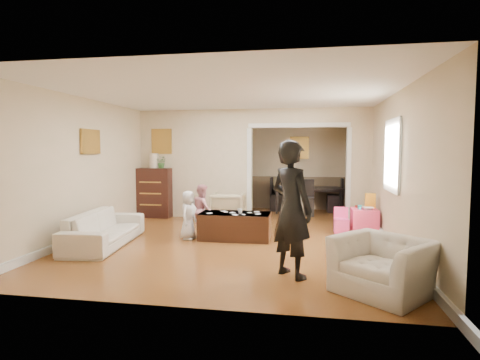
% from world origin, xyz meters
% --- Properties ---
extents(floor, '(7.00, 7.00, 0.00)m').
position_xyz_m(floor, '(0.00, 0.00, 0.00)').
color(floor, '#965B26').
rests_on(floor, ground).
extents(partition_left, '(2.75, 0.18, 2.60)m').
position_xyz_m(partition_left, '(-1.38, 1.80, 1.30)').
color(partition_left, beige).
rests_on(partition_left, ground).
extents(partition_right, '(0.55, 0.18, 2.60)m').
position_xyz_m(partition_right, '(2.48, 1.80, 1.30)').
color(partition_right, beige).
rests_on(partition_right, ground).
extents(partition_header, '(2.22, 0.18, 0.35)m').
position_xyz_m(partition_header, '(1.10, 1.80, 2.42)').
color(partition_header, beige).
rests_on(partition_header, partition_right).
extents(window_pane, '(0.03, 0.95, 1.10)m').
position_xyz_m(window_pane, '(2.73, -0.40, 1.55)').
color(window_pane, white).
rests_on(window_pane, ground).
extents(framed_art_partition, '(0.45, 0.03, 0.55)m').
position_xyz_m(framed_art_partition, '(-2.20, 1.70, 1.85)').
color(framed_art_partition, brown).
rests_on(framed_art_partition, partition_left).
extents(framed_art_sofa_wall, '(0.03, 0.55, 0.40)m').
position_xyz_m(framed_art_sofa_wall, '(-2.71, -0.60, 1.80)').
color(framed_art_sofa_wall, brown).
extents(framed_art_alcove, '(0.45, 0.03, 0.55)m').
position_xyz_m(framed_art_alcove, '(1.10, 3.44, 1.70)').
color(framed_art_alcove, brown).
extents(sofa, '(0.98, 2.04, 0.57)m').
position_xyz_m(sofa, '(-2.14, -1.19, 0.29)').
color(sofa, beige).
rests_on(sofa, ground).
extents(armchair_back, '(0.76, 0.78, 0.68)m').
position_xyz_m(armchair_back, '(-0.44, 1.19, 0.34)').
color(armchair_back, '#C8B58B').
rests_on(armchair_back, ground).
extents(armchair_front, '(1.31, 1.30, 0.64)m').
position_xyz_m(armchair_front, '(2.17, -2.73, 0.32)').
color(armchair_front, beige).
rests_on(armchair_front, ground).
extents(dresser, '(0.87, 0.49, 1.20)m').
position_xyz_m(dresser, '(-2.38, 1.62, 0.60)').
color(dresser, black).
rests_on(dresser, ground).
extents(table_lamp, '(0.22, 0.22, 0.36)m').
position_xyz_m(table_lamp, '(-2.38, 1.62, 1.38)').
color(table_lamp, beige).
rests_on(table_lamp, dresser).
extents(potted_plant, '(0.26, 0.22, 0.29)m').
position_xyz_m(potted_plant, '(-2.18, 1.62, 1.34)').
color(potted_plant, '#3A6F31').
rests_on(potted_plant, dresser).
extents(coffee_table, '(1.30, 0.67, 0.48)m').
position_xyz_m(coffee_table, '(0.01, -0.37, 0.24)').
color(coffee_table, '#3D1E13').
rests_on(coffee_table, ground).
extents(coffee_cup, '(0.10, 0.10, 0.09)m').
position_xyz_m(coffee_cup, '(0.11, -0.42, 0.53)').
color(coffee_cup, silver).
rests_on(coffee_cup, coffee_table).
extents(play_table, '(0.50, 0.50, 0.48)m').
position_xyz_m(play_table, '(2.44, 0.60, 0.24)').
color(play_table, '#FA4274').
rests_on(play_table, ground).
extents(cereal_box, '(0.20, 0.07, 0.30)m').
position_xyz_m(cereal_box, '(2.56, 0.70, 0.63)').
color(cereal_box, yellow).
rests_on(cereal_box, play_table).
extents(cyan_cup, '(0.08, 0.08, 0.08)m').
position_xyz_m(cyan_cup, '(2.34, 0.55, 0.52)').
color(cyan_cup, teal).
rests_on(cyan_cup, play_table).
extents(toy_block, '(0.10, 0.08, 0.05)m').
position_xyz_m(toy_block, '(2.32, 0.72, 0.50)').
color(toy_block, red).
rests_on(toy_block, play_table).
extents(play_bowl, '(0.21, 0.21, 0.05)m').
position_xyz_m(play_bowl, '(2.49, 0.48, 0.50)').
color(play_bowl, white).
rests_on(play_bowl, play_table).
extents(dining_table, '(2.00, 1.35, 0.65)m').
position_xyz_m(dining_table, '(1.30, 3.07, 0.32)').
color(dining_table, black).
rests_on(dining_table, ground).
extents(adult_person, '(0.76, 0.75, 1.77)m').
position_xyz_m(adult_person, '(1.10, -2.31, 0.89)').
color(adult_person, black).
rests_on(adult_person, ground).
extents(child_kneel_a, '(0.35, 0.48, 0.90)m').
position_xyz_m(child_kneel_a, '(-0.84, -0.52, 0.45)').
color(child_kneel_a, silver).
rests_on(child_kneel_a, ground).
extents(child_kneel_b, '(0.52, 0.58, 0.98)m').
position_xyz_m(child_kneel_b, '(-0.69, -0.07, 0.49)').
color(child_kneel_b, '#D6868C').
rests_on(child_kneel_b, ground).
extents(child_toddler, '(0.51, 0.48, 0.85)m').
position_xyz_m(child_toddler, '(1.06, 0.38, 0.43)').
color(child_toddler, black).
rests_on(child_toddler, ground).
extents(craft_papers, '(1.01, 0.51, 0.00)m').
position_xyz_m(craft_papers, '(0.03, -0.37, 0.49)').
color(craft_papers, white).
rests_on(craft_papers, coffee_table).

